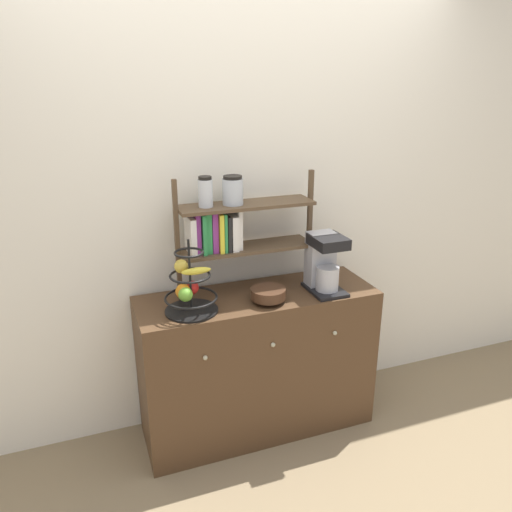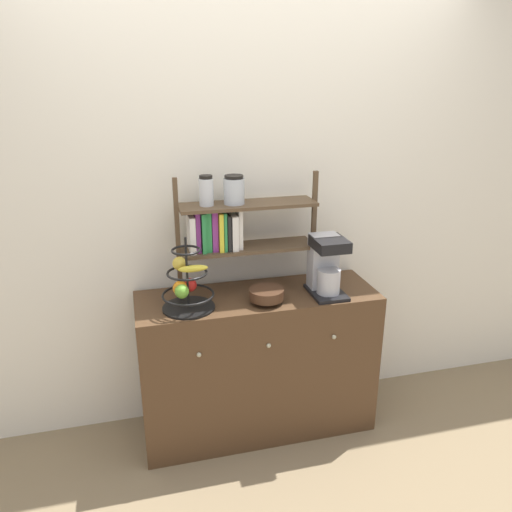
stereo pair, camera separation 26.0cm
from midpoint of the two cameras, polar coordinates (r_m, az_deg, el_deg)
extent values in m
plane|color=#847051|center=(3.01, -0.89, -21.14)|extent=(12.00, 12.00, 0.00)
cube|color=silver|center=(2.83, -4.38, 5.93)|extent=(7.00, 0.05, 2.60)
cube|color=#4C331E|center=(2.93, -2.43, -12.12)|extent=(1.32, 0.45, 0.85)
sphere|color=#B2AD8C|center=(2.54, -8.81, -11.50)|extent=(0.02, 0.02, 0.02)
sphere|color=#B2AD8C|center=(2.62, -0.92, -10.19)|extent=(0.02, 0.02, 0.02)
sphere|color=#B2AD8C|center=(2.75, 6.32, -8.81)|extent=(0.02, 0.02, 0.02)
cube|color=black|center=(2.78, 5.22, -3.90)|extent=(0.18, 0.25, 0.02)
cube|color=#B7B7BC|center=(2.78, 4.71, -0.32)|extent=(0.15, 0.10, 0.30)
cylinder|color=#B7B7BC|center=(2.73, 5.47, -2.60)|extent=(0.12, 0.12, 0.14)
cube|color=black|center=(2.67, 5.52, 1.61)|extent=(0.17, 0.20, 0.06)
cylinder|color=black|center=(2.58, -10.26, -6.21)|extent=(0.27, 0.27, 0.01)
cylinder|color=black|center=(2.50, -10.53, -2.26)|extent=(0.01, 0.01, 0.37)
torus|color=black|center=(2.55, -10.36, -4.75)|extent=(0.27, 0.27, 0.01)
torus|color=black|center=(2.50, -10.53, -2.26)|extent=(0.21, 0.21, 0.01)
torus|color=black|center=(2.46, -10.70, 0.33)|extent=(0.15, 0.15, 0.01)
sphere|color=red|center=(2.57, -10.25, -3.64)|extent=(0.07, 0.07, 0.07)
sphere|color=#6BAD33|center=(2.50, -11.04, -4.41)|extent=(0.07, 0.07, 0.07)
sphere|color=orange|center=(2.53, -11.28, -4.05)|extent=(0.08, 0.08, 0.08)
ellipsoid|color=yellow|center=(2.49, -9.84, -1.76)|extent=(0.15, 0.04, 0.04)
sphere|color=gold|center=(2.53, -11.48, -1.22)|extent=(0.07, 0.07, 0.07)
cylinder|color=#422819|center=(2.64, -1.43, -5.10)|extent=(0.10, 0.10, 0.02)
cylinder|color=#422819|center=(2.62, -1.44, -4.34)|extent=(0.19, 0.19, 0.05)
cube|color=brown|center=(2.61, -11.82, 1.56)|extent=(0.02, 0.02, 0.65)
cube|color=brown|center=(2.81, 3.49, 3.26)|extent=(0.02, 0.02, 0.65)
cube|color=brown|center=(2.71, -3.85, 0.89)|extent=(0.73, 0.20, 0.02)
cube|color=brown|center=(2.64, -3.97, 5.81)|extent=(0.73, 0.20, 0.02)
cube|color=white|center=(2.61, -10.34, 2.34)|extent=(0.03, 0.16, 0.20)
cube|color=#8C338C|center=(2.62, -9.68, 2.58)|extent=(0.02, 0.12, 0.21)
cube|color=#2D8C47|center=(2.62, -9.11, 2.65)|extent=(0.02, 0.16, 0.21)
cube|color=#2D8C47|center=(2.62, -8.54, 2.71)|extent=(0.03, 0.13, 0.21)
cube|color=#8C338C|center=(2.63, -7.82, 2.79)|extent=(0.03, 0.13, 0.21)
cube|color=yellow|center=(2.64, -7.18, 2.81)|extent=(0.02, 0.16, 0.21)
cube|color=#2D8C47|center=(2.64, -6.70, 2.86)|extent=(0.02, 0.15, 0.21)
cube|color=black|center=(2.65, -6.28, 2.74)|extent=(0.02, 0.16, 0.19)
cube|color=white|center=(2.66, -5.63, 2.78)|extent=(0.03, 0.16, 0.19)
cube|color=white|center=(2.66, -4.96, 3.11)|extent=(0.02, 0.12, 0.21)
cylinder|color=silver|center=(2.57, -8.71, 7.07)|extent=(0.08, 0.08, 0.14)
cylinder|color=black|center=(2.56, -8.81, 8.78)|extent=(0.07, 0.07, 0.02)
cylinder|color=silver|center=(2.61, -5.56, 7.30)|extent=(0.11, 0.11, 0.13)
cylinder|color=black|center=(2.59, -5.61, 8.92)|extent=(0.10, 0.10, 0.02)
camera|label=1|loc=(0.13, -92.82, -1.02)|focal=35.00mm
camera|label=2|loc=(0.13, 87.18, 1.02)|focal=35.00mm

